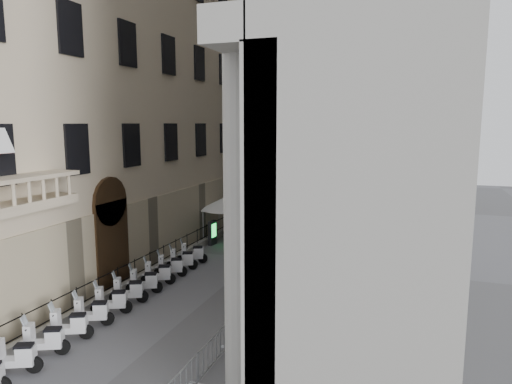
% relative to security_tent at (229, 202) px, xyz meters
% --- Properties ---
extents(far_building, '(22.00, 10.00, 30.00)m').
position_rel_security_tent_xyz_m(far_building, '(3.33, 25.05, 12.36)').
color(far_building, beige).
rests_on(far_building, ground).
extents(iron_fence, '(0.30, 28.00, 1.40)m').
position_rel_security_tent_xyz_m(iron_fence, '(-0.97, -4.95, -2.64)').
color(iron_fence, black).
rests_on(iron_fence, ground).
extents(blue_awning, '(1.60, 3.00, 3.00)m').
position_rel_security_tent_xyz_m(blue_awning, '(7.48, 3.05, -2.64)').
color(blue_awning, navy).
rests_on(blue_awning, ground).
extents(flag, '(1.00, 1.40, 8.20)m').
position_rel_security_tent_xyz_m(flag, '(-0.67, -17.95, -2.64)').
color(flag, '#9E0C11').
rests_on(flag, ground).
extents(scooter_1, '(1.51, 1.09, 1.50)m').
position_rel_security_tent_xyz_m(scooter_1, '(0.14, -18.46, -2.64)').
color(scooter_1, silver).
rests_on(scooter_1, ground).
extents(scooter_2, '(1.51, 1.09, 1.50)m').
position_rel_security_tent_xyz_m(scooter_2, '(0.14, -17.21, -2.64)').
color(scooter_2, silver).
rests_on(scooter_2, ground).
extents(scooter_3, '(1.51, 1.09, 1.50)m').
position_rel_security_tent_xyz_m(scooter_3, '(0.14, -15.95, -2.64)').
color(scooter_3, silver).
rests_on(scooter_3, ground).
extents(scooter_4, '(1.51, 1.09, 1.50)m').
position_rel_security_tent_xyz_m(scooter_4, '(0.14, -14.69, -2.64)').
color(scooter_4, silver).
rests_on(scooter_4, ground).
extents(scooter_5, '(1.51, 1.09, 1.50)m').
position_rel_security_tent_xyz_m(scooter_5, '(0.14, -13.43, -2.64)').
color(scooter_5, silver).
rests_on(scooter_5, ground).
extents(scooter_6, '(1.51, 1.09, 1.50)m').
position_rel_security_tent_xyz_m(scooter_6, '(0.14, -12.17, -2.64)').
color(scooter_6, silver).
rests_on(scooter_6, ground).
extents(scooter_7, '(1.51, 1.09, 1.50)m').
position_rel_security_tent_xyz_m(scooter_7, '(0.14, -10.92, -2.64)').
color(scooter_7, silver).
rests_on(scooter_7, ground).
extents(scooter_8, '(1.51, 1.09, 1.50)m').
position_rel_security_tent_xyz_m(scooter_8, '(0.14, -9.66, -2.64)').
color(scooter_8, silver).
rests_on(scooter_8, ground).
extents(scooter_9, '(1.51, 1.09, 1.50)m').
position_rel_security_tent_xyz_m(scooter_9, '(0.14, -8.40, -2.64)').
color(scooter_9, silver).
rests_on(scooter_9, ground).
extents(scooter_10, '(1.51, 1.09, 1.50)m').
position_rel_security_tent_xyz_m(scooter_10, '(0.14, -7.14, -2.64)').
color(scooter_10, silver).
rests_on(scooter_10, ground).
extents(scooter_11, '(1.51, 1.09, 1.50)m').
position_rel_security_tent_xyz_m(scooter_11, '(0.14, -5.88, -2.64)').
color(scooter_11, silver).
rests_on(scooter_11, ground).
extents(barrier_1, '(0.60, 2.40, 1.10)m').
position_rel_security_tent_xyz_m(barrier_1, '(6.06, -15.84, -2.64)').
color(barrier_1, '#9A9CA1').
rests_on(barrier_1, ground).
extents(barrier_2, '(0.60, 2.40, 1.10)m').
position_rel_security_tent_xyz_m(barrier_2, '(6.06, -13.34, -2.64)').
color(barrier_2, '#9A9CA1').
rests_on(barrier_2, ground).
extents(barrier_3, '(0.60, 2.40, 1.10)m').
position_rel_security_tent_xyz_m(barrier_3, '(6.06, -10.84, -2.64)').
color(barrier_3, '#9A9CA1').
rests_on(barrier_3, ground).
extents(barrier_4, '(0.60, 2.40, 1.10)m').
position_rel_security_tent_xyz_m(barrier_4, '(6.06, -8.34, -2.64)').
color(barrier_4, '#9A9CA1').
rests_on(barrier_4, ground).
extents(barrier_5, '(0.60, 2.40, 1.10)m').
position_rel_security_tent_xyz_m(barrier_5, '(6.06, -5.84, -2.64)').
color(barrier_5, '#9A9CA1').
rests_on(barrier_5, ground).
extents(barrier_6, '(0.60, 2.40, 1.10)m').
position_rel_security_tent_xyz_m(barrier_6, '(6.06, -3.34, -2.64)').
color(barrier_6, '#9A9CA1').
rests_on(barrier_6, ground).
extents(barrier_7, '(0.60, 2.40, 1.10)m').
position_rel_security_tent_xyz_m(barrier_7, '(6.06, -0.84, -2.64)').
color(barrier_7, '#9A9CA1').
rests_on(barrier_7, ground).
extents(barrier_8, '(0.60, 2.40, 1.10)m').
position_rel_security_tent_xyz_m(barrier_8, '(6.06, 1.66, -2.64)').
color(barrier_8, '#9A9CA1').
rests_on(barrier_8, ground).
extents(barrier_9, '(0.60, 2.40, 1.10)m').
position_rel_security_tent_xyz_m(barrier_9, '(6.06, 4.16, -2.64)').
color(barrier_9, '#9A9CA1').
rests_on(barrier_9, ground).
extents(security_tent, '(3.89, 3.89, 3.16)m').
position_rel_security_tent_xyz_m(security_tent, '(0.00, 0.00, 0.00)').
color(security_tent, silver).
rests_on(security_tent, ground).
extents(street_lamp, '(2.30, 1.07, 7.44)m').
position_rel_security_tent_xyz_m(street_lamp, '(0.53, 4.95, 1.76)').
color(street_lamp, '#979A9F').
rests_on(street_lamp, ground).
extents(info_kiosk, '(0.30, 0.79, 1.64)m').
position_rel_security_tent_xyz_m(info_kiosk, '(-0.50, -1.74, -1.81)').
color(info_kiosk, black).
rests_on(info_kiosk, ground).
extents(pedestrian_a, '(0.73, 0.53, 1.84)m').
position_rel_security_tent_xyz_m(pedestrian_a, '(3.47, 4.14, -1.72)').
color(pedestrian_a, '#0C1333').
rests_on(pedestrian_a, ground).
extents(pedestrian_b, '(1.15, 1.11, 1.87)m').
position_rel_security_tent_xyz_m(pedestrian_b, '(4.24, 11.06, -1.70)').
color(pedestrian_b, black).
rests_on(pedestrian_b, ground).
extents(pedestrian_c, '(1.02, 0.73, 1.95)m').
position_rel_security_tent_xyz_m(pedestrian_c, '(2.13, 8.79, -1.67)').
color(pedestrian_c, black).
rests_on(pedestrian_c, ground).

